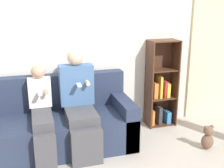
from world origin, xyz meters
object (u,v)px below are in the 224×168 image
adult_seated (79,100)px  child_seated (42,113)px  couch (50,126)px  bookshelf (160,89)px  teddy_bear (208,138)px

adult_seated → child_seated: (-0.47, -0.05, -0.10)m
couch → child_seated: size_ratio=1.94×
bookshelf → couch: bearing=-170.1°
adult_seated → teddy_bear: bearing=-17.8°
child_seated → adult_seated: bearing=5.6°
couch → adult_seated: size_ratio=1.67×
bookshelf → teddy_bear: 1.03m
adult_seated → teddy_bear: size_ratio=3.83×
adult_seated → child_seated: 0.48m
child_seated → teddy_bear: bearing=-12.7°
child_seated → couch: bearing=59.6°
adult_seated → bookshelf: size_ratio=0.97×
adult_seated → bookshelf: (1.32, 0.41, -0.09)m
bookshelf → teddy_bear: bearing=-74.8°
couch → child_seated: 0.31m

